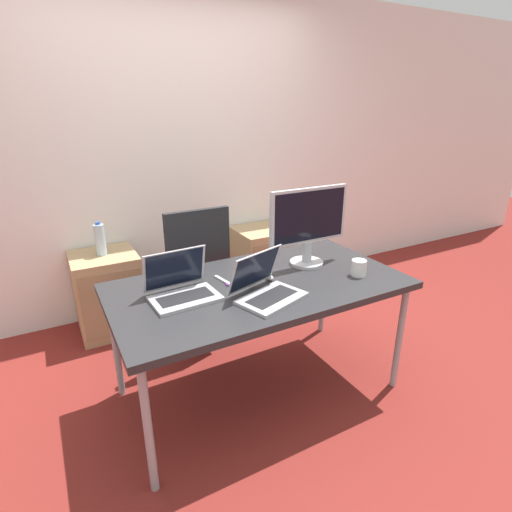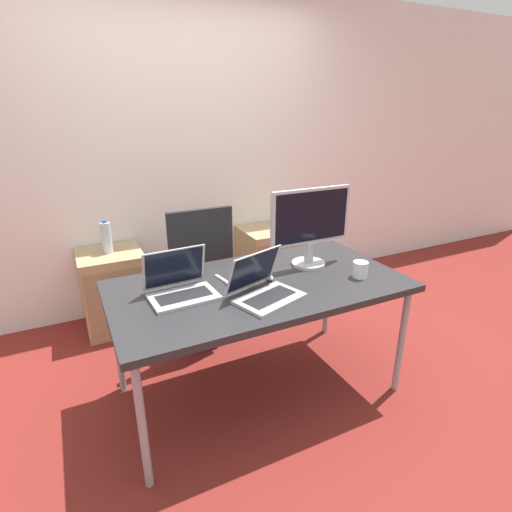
{
  "view_description": "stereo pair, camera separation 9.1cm",
  "coord_description": "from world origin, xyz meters",
  "px_view_note": "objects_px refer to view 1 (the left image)",
  "views": [
    {
      "loc": [
        -1.01,
        -1.81,
        1.7
      ],
      "look_at": [
        0.0,
        0.04,
        0.89
      ],
      "focal_mm": 28.0,
      "sensor_mm": 36.0,
      "label": 1
    },
    {
      "loc": [
        -0.93,
        -1.85,
        1.7
      ],
      "look_at": [
        0.0,
        0.04,
        0.89
      ],
      "focal_mm": 28.0,
      "sensor_mm": 36.0,
      "label": 2
    }
  ],
  "objects_px": {
    "office_chair": "(192,292)",
    "coffee_cup_white": "(359,268)",
    "cabinet_right": "(262,261)",
    "water_bottle": "(100,240)",
    "cabinet_left": "(108,293)",
    "laptop_right": "(266,288)",
    "monitor": "(308,224)",
    "coffee_cup_brown": "(250,275)",
    "laptop_left": "(182,288)",
    "mouse": "(270,278)"
  },
  "relations": [
    {
      "from": "coffee_cup_brown",
      "to": "cabinet_right",
      "type": "bearing_deg",
      "value": 57.66
    },
    {
      "from": "water_bottle",
      "to": "laptop_right",
      "type": "bearing_deg",
      "value": -65.55
    },
    {
      "from": "laptop_left",
      "to": "monitor",
      "type": "xyz_separation_m",
      "value": [
        0.84,
        0.06,
        0.22
      ]
    },
    {
      "from": "office_chair",
      "to": "coffee_cup_brown",
      "type": "height_order",
      "value": "office_chair"
    },
    {
      "from": "mouse",
      "to": "coffee_cup_brown",
      "type": "distance_m",
      "value": 0.12
    },
    {
      "from": "office_chair",
      "to": "laptop_left",
      "type": "bearing_deg",
      "value": -112.45
    },
    {
      "from": "cabinet_right",
      "to": "laptop_left",
      "type": "distance_m",
      "value": 1.7
    },
    {
      "from": "water_bottle",
      "to": "coffee_cup_brown",
      "type": "distance_m",
      "value": 1.34
    },
    {
      "from": "office_chair",
      "to": "laptop_right",
      "type": "relative_size",
      "value": 2.64
    },
    {
      "from": "cabinet_left",
      "to": "laptop_right",
      "type": "relative_size",
      "value": 1.58
    },
    {
      "from": "laptop_right",
      "to": "monitor",
      "type": "relative_size",
      "value": 0.74
    },
    {
      "from": "office_chair",
      "to": "cabinet_left",
      "type": "distance_m",
      "value": 0.7
    },
    {
      "from": "laptop_left",
      "to": "laptop_right",
      "type": "relative_size",
      "value": 0.89
    },
    {
      "from": "office_chair",
      "to": "laptop_right",
      "type": "bearing_deg",
      "value": -84.05
    },
    {
      "from": "office_chair",
      "to": "laptop_right",
      "type": "distance_m",
      "value": 1.01
    },
    {
      "from": "office_chair",
      "to": "water_bottle",
      "type": "xyz_separation_m",
      "value": [
        -0.53,
        0.45,
        0.36
      ]
    },
    {
      "from": "monitor",
      "to": "coffee_cup_white",
      "type": "relative_size",
      "value": 5.63
    },
    {
      "from": "office_chair",
      "to": "cabinet_right",
      "type": "relative_size",
      "value": 1.67
    },
    {
      "from": "cabinet_right",
      "to": "water_bottle",
      "type": "distance_m",
      "value": 1.45
    },
    {
      "from": "cabinet_left",
      "to": "coffee_cup_brown",
      "type": "bearing_deg",
      "value": -61.65
    },
    {
      "from": "water_bottle",
      "to": "mouse",
      "type": "relative_size",
      "value": 4.55
    },
    {
      "from": "laptop_left",
      "to": "mouse",
      "type": "xyz_separation_m",
      "value": [
        0.51,
        -0.04,
        -0.03
      ]
    },
    {
      "from": "laptop_left",
      "to": "coffee_cup_white",
      "type": "relative_size",
      "value": 3.72
    },
    {
      "from": "laptop_right",
      "to": "coffee_cup_brown",
      "type": "relative_size",
      "value": 4.26
    },
    {
      "from": "water_bottle",
      "to": "coffee_cup_brown",
      "type": "xyz_separation_m",
      "value": [
        0.64,
        -1.18,
        0.03
      ]
    },
    {
      "from": "coffee_cup_white",
      "to": "cabinet_left",
      "type": "bearing_deg",
      "value": 131.84
    },
    {
      "from": "laptop_left",
      "to": "water_bottle",
      "type": "bearing_deg",
      "value": 101.5
    },
    {
      "from": "office_chair",
      "to": "laptop_left",
      "type": "height_order",
      "value": "office_chair"
    },
    {
      "from": "office_chair",
      "to": "mouse",
      "type": "height_order",
      "value": "office_chair"
    },
    {
      "from": "water_bottle",
      "to": "coffee_cup_white",
      "type": "distance_m",
      "value": 1.87
    },
    {
      "from": "laptop_left",
      "to": "monitor",
      "type": "relative_size",
      "value": 0.66
    },
    {
      "from": "water_bottle",
      "to": "monitor",
      "type": "height_order",
      "value": "monitor"
    },
    {
      "from": "office_chair",
      "to": "water_bottle",
      "type": "relative_size",
      "value": 4.14
    },
    {
      "from": "office_chair",
      "to": "mouse",
      "type": "relative_size",
      "value": 18.85
    },
    {
      "from": "cabinet_right",
      "to": "coffee_cup_brown",
      "type": "bearing_deg",
      "value": -122.34
    },
    {
      "from": "office_chair",
      "to": "coffee_cup_white",
      "type": "relative_size",
      "value": 11.03
    },
    {
      "from": "laptop_right",
      "to": "coffee_cup_white",
      "type": "distance_m",
      "value": 0.62
    },
    {
      "from": "water_bottle",
      "to": "monitor",
      "type": "xyz_separation_m",
      "value": [
        1.08,
        -1.11,
        0.25
      ]
    },
    {
      "from": "mouse",
      "to": "office_chair",
      "type": "bearing_deg",
      "value": 106.45
    },
    {
      "from": "cabinet_right",
      "to": "coffee_cup_white",
      "type": "distance_m",
      "value": 1.48
    },
    {
      "from": "coffee_cup_white",
      "to": "laptop_left",
      "type": "bearing_deg",
      "value": 167.04
    },
    {
      "from": "cabinet_left",
      "to": "water_bottle",
      "type": "xyz_separation_m",
      "value": [
        0.0,
        0.0,
        0.44
      ]
    },
    {
      "from": "laptop_left",
      "to": "mouse",
      "type": "relative_size",
      "value": 6.36
    },
    {
      "from": "cabinet_right",
      "to": "water_bottle",
      "type": "height_order",
      "value": "water_bottle"
    },
    {
      "from": "cabinet_left",
      "to": "laptop_left",
      "type": "bearing_deg",
      "value": -78.48
    },
    {
      "from": "cabinet_left",
      "to": "laptop_left",
      "type": "distance_m",
      "value": 1.28
    },
    {
      "from": "laptop_right",
      "to": "coffee_cup_white",
      "type": "relative_size",
      "value": 4.18
    },
    {
      "from": "water_bottle",
      "to": "monitor",
      "type": "bearing_deg",
      "value": -45.63
    },
    {
      "from": "laptop_left",
      "to": "laptop_right",
      "type": "height_order",
      "value": "laptop_left"
    },
    {
      "from": "monitor",
      "to": "coffee_cup_white",
      "type": "bearing_deg",
      "value": -60.15
    }
  ]
}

